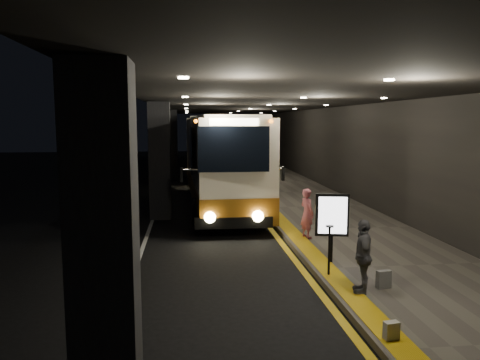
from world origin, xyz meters
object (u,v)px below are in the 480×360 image
passenger_waiting_grey (363,256)px  bag_polka (384,279)px  bag_plain (391,331)px  info_sign (332,216)px  stanchion_post (329,251)px  coach_second (206,147)px  coach_main (220,165)px  passenger_boarding (307,213)px

passenger_waiting_grey → bag_polka: 0.82m
bag_polka → bag_plain: (-0.86, -2.29, -0.04)m
passenger_waiting_grey → info_sign: bearing=-164.8°
bag_polka → info_sign: 2.22m
stanchion_post → bag_polka: bearing=-46.4°
coach_second → bag_plain: 26.34m
coach_second → bag_plain: (1.99, -26.22, -1.57)m
coach_main → passenger_waiting_grey: coach_main is taller
coach_main → passenger_boarding: size_ratio=8.08×
bag_polka → coach_main: bearing=104.0°
coach_second → bag_plain: bearing=-85.4°
coach_second → passenger_boarding: (2.32, -19.47, -0.96)m
stanchion_post → coach_main: bearing=100.3°
info_sign → coach_main: bearing=113.9°
coach_main → bag_polka: coach_main is taller
coach_second → passenger_waiting_grey: 24.23m
coach_main → coach_second: 13.00m
info_sign → passenger_waiting_grey: bearing=-79.2°
bag_plain → info_sign: 4.33m
coach_second → stanchion_post: size_ratio=10.76×
passenger_waiting_grey → info_sign: info_sign is taller
passenger_boarding → passenger_waiting_grey: size_ratio=0.98×
info_sign → stanchion_post: bearing=-99.9°
passenger_boarding → coach_main: bearing=-2.7°
bag_plain → stanchion_post: bearing=90.9°
passenger_boarding → info_sign: (-0.03, -2.55, 0.42)m
coach_main → stanchion_post: bearing=-81.5°
passenger_boarding → stanchion_post: (-0.38, -3.50, -0.18)m
coach_main → coach_second: size_ratio=0.99×
bag_plain → coach_second: bearing=94.3°
passenger_waiting_grey → info_sign: (-0.01, 2.09, 0.41)m
passenger_boarding → bag_polka: size_ratio=3.96×
coach_main → passenger_boarding: 6.89m
bag_polka → stanchion_post: 1.37m
coach_second → coach_main: bearing=-89.1°
passenger_waiting_grey → info_sign: size_ratio=0.88×
bag_plain → passenger_boarding: bearing=87.2°
coach_second → passenger_waiting_grey: coach_second is taller
passenger_waiting_grey → coach_second: bearing=-159.7°
passenger_waiting_grey → info_sign: 2.13m
passenger_waiting_grey → bag_plain: 2.22m
passenger_boarding → passenger_waiting_grey: (-0.02, -4.64, 0.01)m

